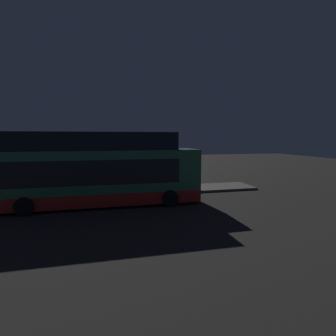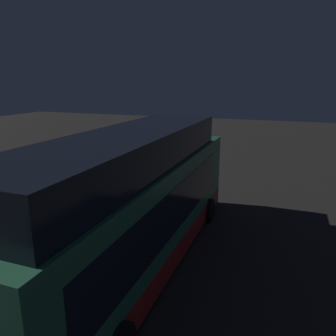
{
  "view_description": "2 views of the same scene",
  "coord_description": "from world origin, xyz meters",
  "views": [
    {
      "loc": [
        -0.97,
        -15.32,
        3.86
      ],
      "look_at": [
        2.89,
        0.52,
        1.95
      ],
      "focal_mm": 28.0,
      "sensor_mm": 36.0,
      "label": 1
    },
    {
      "loc": [
        -9.56,
        -4.11,
        5.47
      ],
      "look_at": [
        2.89,
        0.52,
        1.95
      ],
      "focal_mm": 35.0,
      "sensor_mm": 36.0,
      "label": 2
    }
  ],
  "objects": [
    {
      "name": "sign_post",
      "position": [
        -2.64,
        2.09,
        1.82
      ],
      "size": [
        0.1,
        0.72,
        2.62
      ],
      "color": "#4C4C51",
      "rests_on": "platform"
    },
    {
      "name": "passenger_waiting",
      "position": [
        1.49,
        3.1,
        1.16
      ],
      "size": [
        0.4,
        0.56,
        1.81
      ],
      "rotation": [
        0.0,
        0.0,
        -2.97
      ],
      "color": "#6B604C",
      "rests_on": "platform"
    },
    {
      "name": "bus_lead",
      "position": [
        -1.46,
        -0.08,
        1.86
      ],
      "size": [
        11.64,
        2.85,
        4.16
      ],
      "color": "#2D704C",
      "rests_on": "ground"
    },
    {
      "name": "trash_bin",
      "position": [
        5.27,
        2.66,
        0.48
      ],
      "size": [
        0.44,
        0.44,
        0.65
      ],
      "color": "#593319",
      "rests_on": "platform"
    },
    {
      "name": "passenger_boarding",
      "position": [
        4.19,
        2.0,
        1.03
      ],
      "size": [
        0.51,
        0.35,
        1.61
      ],
      "rotation": [
        0.0,
        0.0,
        1.64
      ],
      "color": "silver",
      "rests_on": "platform"
    },
    {
      "name": "ground",
      "position": [
        0.0,
        0.0,
        0.0
      ],
      "size": [
        80.0,
        80.0,
        0.0
      ],
      "primitive_type": "plane",
      "color": "#2B2826"
    },
    {
      "name": "platform",
      "position": [
        0.0,
        2.93,
        0.08
      ],
      "size": [
        20.0,
        2.66,
        0.16
      ],
      "color": "#605B56",
      "rests_on": "ground"
    },
    {
      "name": "suitcase",
      "position": [
        2.8,
        2.16,
        0.48
      ],
      "size": [
        0.37,
        0.22,
        0.88
      ],
      "color": "beige",
      "rests_on": "platform"
    },
    {
      "name": "passenger_with_bags",
      "position": [
        3.38,
        2.68,
        1.16
      ],
      "size": [
        0.47,
        0.58,
        1.81
      ],
      "rotation": [
        0.0,
        0.0,
        2.76
      ],
      "color": "silver",
      "rests_on": "platform"
    }
  ]
}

